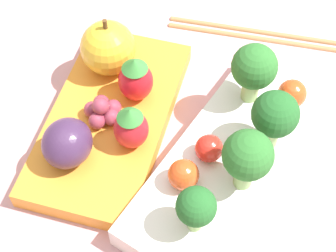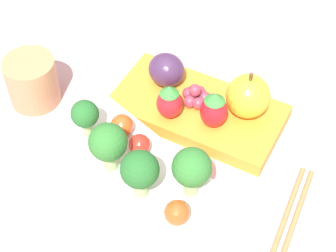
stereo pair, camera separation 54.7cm
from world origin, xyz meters
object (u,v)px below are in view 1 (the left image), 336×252
(cherry_tomato_2, at_px, (292,94))
(chopsticks_pair, at_px, (268,35))
(bento_box_fruit, at_px, (109,120))
(broccoli_floret_0, at_px, (248,157))
(broccoli_floret_3, at_px, (254,68))
(apple, at_px, (108,48))
(plum, at_px, (67,143))
(broccoli_floret_1, at_px, (196,208))
(strawberry_0, at_px, (136,79))
(broccoli_floret_2, at_px, (275,116))
(cherry_tomato_0, at_px, (207,152))
(strawberry_1, at_px, (131,127))
(cherry_tomato_1, at_px, (184,175))
(bento_box_savoury, at_px, (230,164))
(grape_cluster, at_px, (102,111))

(cherry_tomato_2, relative_size, chopsticks_pair, 0.13)
(chopsticks_pair, bearing_deg, bento_box_fruit, -29.08)
(broccoli_floret_0, xyz_separation_m, chopsticks_pair, (-0.19, -0.04, -0.06))
(broccoli_floret_3, distance_m, apple, 0.14)
(broccoli_floret_3, distance_m, plum, 0.17)
(broccoli_floret_1, bearing_deg, broccoli_floret_0, 158.98)
(broccoli_floret_0, bearing_deg, broccoli_floret_1, -21.02)
(strawberry_0, bearing_deg, broccoli_floret_1, 45.50)
(broccoli_floret_2, height_order, cherry_tomato_0, broccoli_floret_2)
(broccoli_floret_1, bearing_deg, cherry_tomato_0, -165.84)
(broccoli_floret_0, bearing_deg, strawberry_1, -90.33)
(broccoli_floret_3, bearing_deg, bento_box_fruit, -57.98)
(cherry_tomato_1, bearing_deg, broccoli_floret_0, 115.70)
(bento_box_savoury, relative_size, chopsticks_pair, 1.14)
(cherry_tomato_1, bearing_deg, apple, -127.44)
(cherry_tomato_0, bearing_deg, cherry_tomato_2, 152.98)
(cherry_tomato_1, distance_m, strawberry_0, 0.11)
(bento_box_fruit, distance_m, broccoli_floret_3, 0.14)
(broccoli_floret_0, xyz_separation_m, strawberry_0, (-0.05, -0.12, -0.02))
(grape_cluster, bearing_deg, strawberry_1, 70.99)
(broccoli_floret_3, bearing_deg, chopsticks_pair, -172.02)
(broccoli_floret_1, bearing_deg, apple, -130.57)
(broccoli_floret_0, height_order, broccoli_floret_1, broccoli_floret_0)
(broccoli_floret_3, height_order, cherry_tomato_2, broccoli_floret_3)
(broccoli_floret_2, bearing_deg, cherry_tomato_0, -46.55)
(cherry_tomato_0, bearing_deg, bento_box_fruit, -95.79)
(broccoli_floret_0, relative_size, chopsticks_pair, 0.30)
(strawberry_0, xyz_separation_m, strawberry_1, (0.05, 0.02, -0.00))
(broccoli_floret_1, relative_size, strawberry_0, 0.98)
(broccoli_floret_0, relative_size, broccoli_floret_3, 1.01)
(bento_box_fruit, bearing_deg, cherry_tomato_0, 84.21)
(broccoli_floret_2, bearing_deg, cherry_tomato_1, -36.36)
(broccoli_floret_1, distance_m, cherry_tomato_0, 0.06)
(strawberry_0, bearing_deg, bento_box_savoury, 74.60)
(broccoli_floret_1, height_order, apple, apple)
(broccoli_floret_1, distance_m, plum, 0.13)
(plum, relative_size, chopsticks_pair, 0.22)
(broccoli_floret_0, distance_m, cherry_tomato_2, 0.10)
(cherry_tomato_2, height_order, chopsticks_pair, cherry_tomato_2)
(strawberry_1, distance_m, grape_cluster, 0.04)
(bento_box_savoury, distance_m, plum, 0.14)
(bento_box_savoury, distance_m, bento_box_fruit, 0.12)
(broccoli_floret_0, height_order, grape_cluster, broccoli_floret_0)
(broccoli_floret_0, height_order, plum, broccoli_floret_0)
(broccoli_floret_1, distance_m, chopsticks_pair, 0.25)
(broccoli_floret_1, height_order, broccoli_floret_3, broccoli_floret_3)
(bento_box_fruit, bearing_deg, plum, -8.67)
(broccoli_floret_1, height_order, strawberry_0, broccoli_floret_1)
(broccoli_floret_0, distance_m, broccoli_floret_1, 0.06)
(grape_cluster, bearing_deg, broccoli_floret_0, 84.67)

